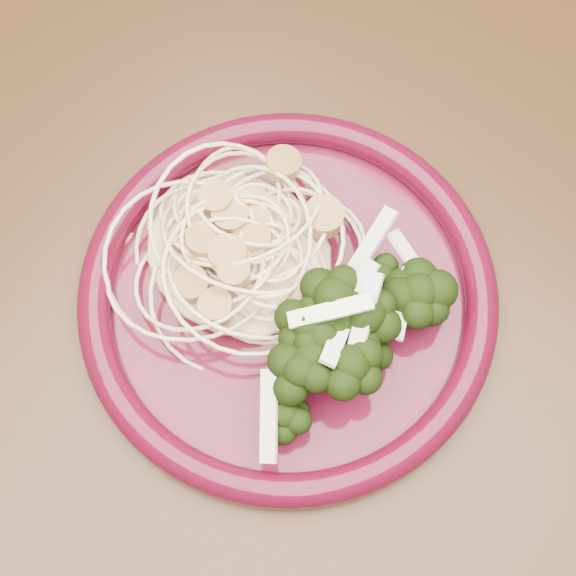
# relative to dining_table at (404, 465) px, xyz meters

# --- Properties ---
(dining_table) EXTENTS (1.20, 0.80, 0.75)m
(dining_table) POSITION_rel_dining_table_xyz_m (0.00, 0.00, 0.00)
(dining_table) COLOR #472814
(dining_table) RESTS_ON ground
(dinner_plate) EXTENTS (0.28, 0.28, 0.02)m
(dinner_plate) POSITION_rel_dining_table_xyz_m (-0.12, 0.02, 0.11)
(dinner_plate) COLOR #530E21
(dinner_plate) RESTS_ON dining_table
(spaghetti_pile) EXTENTS (0.13, 0.12, 0.03)m
(spaghetti_pile) POSITION_rel_dining_table_xyz_m (-0.16, 0.02, 0.12)
(spaghetti_pile) COLOR #FBDFB2
(spaghetti_pile) RESTS_ON dinner_plate
(scallop_cluster) EXTENTS (0.13, 0.13, 0.04)m
(scallop_cluster) POSITION_rel_dining_table_xyz_m (-0.16, 0.02, 0.15)
(scallop_cluster) COLOR #B38747
(scallop_cluster) RESTS_ON spaghetti_pile
(broccoli_pile) EXTENTS (0.09, 0.14, 0.05)m
(broccoli_pile) POSITION_rel_dining_table_xyz_m (-0.07, 0.02, 0.13)
(broccoli_pile) COLOR black
(broccoli_pile) RESTS_ON dinner_plate
(onion_garnish) EXTENTS (0.06, 0.09, 0.05)m
(onion_garnish) POSITION_rel_dining_table_xyz_m (-0.07, 0.02, 0.16)
(onion_garnish) COLOR white
(onion_garnish) RESTS_ON broccoli_pile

